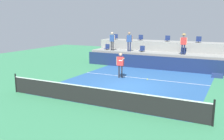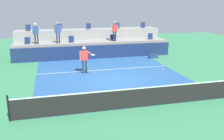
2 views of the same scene
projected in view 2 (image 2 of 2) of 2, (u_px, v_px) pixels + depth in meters
The scene contains 22 objects.
ground_plane at pixel (114, 80), 14.43m from camera, with size 40.00×40.00×0.00m, color #388456.
court_inner_paint at pixel (110, 76), 15.36m from camera, with size 9.00×10.00×0.01m, color #285693.
court_service_line at pixel (105, 70), 16.67m from camera, with size 9.00×0.06×0.00m, color white.
tennis_net at pixel (137, 97), 10.56m from camera, with size 10.48×0.08×1.07m.
sponsor_backboard at pixel (95, 52), 19.89m from camera, with size 13.00×0.16×1.10m, color navy.
seating_tier_lower at pixel (93, 48), 21.08m from camera, with size 13.00×1.80×1.25m, color gray.
seating_tier_upper at pixel (89, 40), 22.65m from camera, with size 13.00×1.80×2.10m, color gray.
stadium_chair_lower_far_left at pixel (27, 41), 19.55m from camera, with size 0.44×0.40×0.52m.
stadium_chair_lower_left at pixel (71, 40), 20.37m from camera, with size 0.44×0.40×0.52m.
stadium_chair_lower_right at pixel (113, 38), 21.22m from camera, with size 0.44×0.40×0.52m.
stadium_chair_lower_far_right at pixel (151, 37), 22.05m from camera, with size 0.44×0.40×0.52m.
stadium_chair_upper_far_left at pixel (28, 28), 21.00m from camera, with size 0.44×0.40×0.52m.
stadium_chair_upper_left at pixel (60, 27), 21.63m from camera, with size 0.44×0.40×0.52m.
stadium_chair_upper_center at pixel (89, 27), 22.24m from camera, with size 0.44×0.40×0.52m.
stadium_chair_upper_right at pixel (117, 26), 22.88m from camera, with size 0.44×0.40×0.52m.
stadium_chair_upper_far_right at pixel (143, 25), 23.49m from camera, with size 0.44×0.40×0.52m.
tennis_player at pixel (85, 57), 15.57m from camera, with size 0.87×1.19×1.77m.
spectator_in_white at pixel (36, 31), 19.14m from camera, with size 0.59×0.24×1.68m.
spectator_in_grey at pixel (58, 30), 19.54m from camera, with size 0.60×0.26×1.72m.
spectator_with_hat at pixel (115, 29), 20.65m from camera, with size 0.58×0.46×1.70m.
tennis_ball at pixel (163, 70), 12.38m from camera, with size 0.07×0.07×0.07m.
equipment_bag at pixel (153, 56), 20.14m from camera, with size 0.76×0.28×0.30m, color navy.
Camera 2 is at (-3.45, -13.30, 4.47)m, focal length 39.01 mm.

